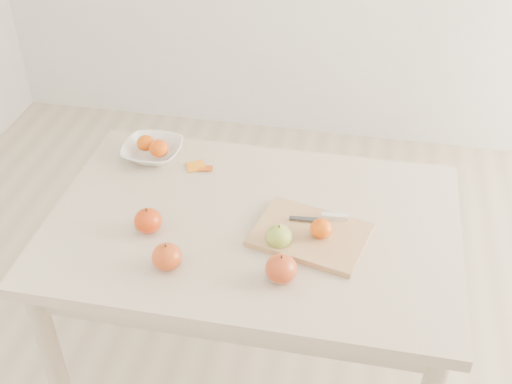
# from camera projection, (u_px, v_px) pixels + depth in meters

# --- Properties ---
(ground) EXTENTS (3.50, 3.50, 0.00)m
(ground) POSITION_uv_depth(u_px,v_px,m) (253.00, 379.00, 2.33)
(ground) COLOR #C6B293
(ground) RESTS_ON ground
(table) EXTENTS (1.20, 0.80, 0.75)m
(table) POSITION_uv_depth(u_px,v_px,m) (253.00, 246.00, 1.94)
(table) COLOR beige
(table) RESTS_ON ground
(cutting_board) EXTENTS (0.36, 0.30, 0.02)m
(cutting_board) POSITION_uv_depth(u_px,v_px,m) (310.00, 235.00, 1.82)
(cutting_board) COLOR tan
(cutting_board) RESTS_ON table
(board_tangerine) EXTENTS (0.06, 0.06, 0.05)m
(board_tangerine) POSITION_uv_depth(u_px,v_px,m) (321.00, 229.00, 1.78)
(board_tangerine) COLOR orange
(board_tangerine) RESTS_ON cutting_board
(fruit_bowl) EXTENTS (0.20, 0.20, 0.05)m
(fruit_bowl) POSITION_uv_depth(u_px,v_px,m) (152.00, 151.00, 2.13)
(fruit_bowl) COLOR white
(fruit_bowl) RESTS_ON table
(bowl_tangerine_near) EXTENTS (0.06, 0.06, 0.05)m
(bowl_tangerine_near) POSITION_uv_depth(u_px,v_px,m) (146.00, 143.00, 2.13)
(bowl_tangerine_near) COLOR #D06107
(bowl_tangerine_near) RESTS_ON fruit_bowl
(bowl_tangerine_far) EXTENTS (0.06, 0.06, 0.06)m
(bowl_tangerine_far) POSITION_uv_depth(u_px,v_px,m) (159.00, 148.00, 2.10)
(bowl_tangerine_far) COLOR #E74208
(bowl_tangerine_far) RESTS_ON fruit_bowl
(orange_peel_a) EXTENTS (0.07, 0.07, 0.01)m
(orange_peel_a) POSITION_uv_depth(u_px,v_px,m) (196.00, 167.00, 2.10)
(orange_peel_a) COLOR orange
(orange_peel_a) RESTS_ON table
(orange_peel_b) EXTENTS (0.05, 0.04, 0.01)m
(orange_peel_b) POSITION_uv_depth(u_px,v_px,m) (206.00, 169.00, 2.09)
(orange_peel_b) COLOR #CC490E
(orange_peel_b) RESTS_ON table
(paring_knife) EXTENTS (0.17, 0.05, 0.01)m
(paring_knife) POSITION_uv_depth(u_px,v_px,m) (330.00, 217.00, 1.86)
(paring_knife) COLOR white
(paring_knife) RESTS_ON cutting_board
(apple_green) EXTENTS (0.07, 0.07, 0.07)m
(apple_green) POSITION_uv_depth(u_px,v_px,m) (279.00, 237.00, 1.78)
(apple_green) COLOR olive
(apple_green) RESTS_ON table
(apple_red_b) EXTENTS (0.08, 0.08, 0.07)m
(apple_red_b) POSITION_uv_depth(u_px,v_px,m) (148.00, 221.00, 1.83)
(apple_red_b) COLOR #9C0402
(apple_red_b) RESTS_ON table
(apple_red_e) EXTENTS (0.08, 0.08, 0.08)m
(apple_red_e) POSITION_uv_depth(u_px,v_px,m) (281.00, 269.00, 1.67)
(apple_red_e) COLOR maroon
(apple_red_e) RESTS_ON table
(apple_red_c) EXTENTS (0.08, 0.08, 0.07)m
(apple_red_c) POSITION_uv_depth(u_px,v_px,m) (167.00, 257.00, 1.71)
(apple_red_c) COLOR #A72417
(apple_red_c) RESTS_ON table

